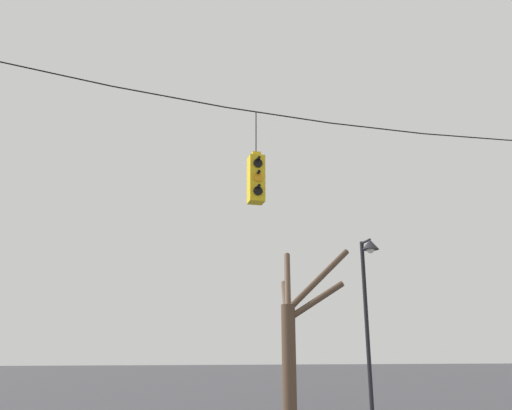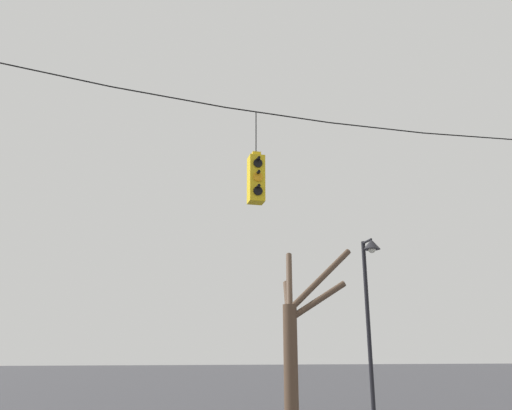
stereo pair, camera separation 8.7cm
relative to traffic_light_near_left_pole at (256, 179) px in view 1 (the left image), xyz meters
name	(u,v)px [view 1 (the left image)]	position (x,y,z in m)	size (l,w,h in m)	color
span_wire	(377,121)	(3.05, 0.00, 1.76)	(17.59, 0.03, 0.59)	black
traffic_light_near_left_pole	(256,179)	(0.00, 0.00, 0.00)	(0.34, 0.58, 2.18)	yellow
street_lamp	(369,285)	(4.27, 3.41, -1.76)	(0.50, 0.86, 5.38)	black
bare_tree	(294,333)	(2.90, 6.39, -3.04)	(2.71, 3.15, 5.74)	brown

